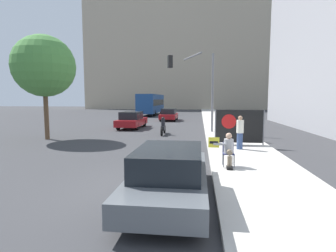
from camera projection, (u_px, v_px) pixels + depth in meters
name	position (u px, v px, depth m)	size (l,w,h in m)	color
ground_plane	(148.00, 189.00, 7.43)	(160.00, 160.00, 0.00)	#38383A
sidewalk_curb	(224.00, 129.00, 21.83)	(3.22, 90.00, 0.15)	beige
building_backdrop_far	(187.00, 41.00, 68.72)	(52.00, 12.00, 35.41)	tan
seated_protester	(228.00, 149.00, 9.31)	(0.92, 0.77, 1.20)	#474C56
jogger_on_sidewalk	(240.00, 132.00, 12.58)	(0.34, 0.34, 1.61)	#334775
protest_banner	(239.00, 126.00, 13.83)	(2.55, 0.06, 1.83)	slate
traffic_light_pole	(197.00, 78.00, 18.76)	(3.27, 3.04, 5.71)	slate
parked_car_curbside	(170.00, 173.00, 6.60)	(1.82, 4.64, 1.35)	#565B60
car_on_road_nearest	(132.00, 120.00, 22.99)	(1.83, 4.67, 1.46)	maroon
car_on_road_midblock	(169.00, 115.00, 31.16)	(1.85, 4.44, 1.43)	maroon
city_bus_on_road	(151.00, 103.00, 42.08)	(2.54, 11.08, 3.29)	navy
motorcycle_on_road	(163.00, 127.00, 18.85)	(0.28, 2.10, 1.28)	black
street_tree_near_curb	(44.00, 66.00, 16.24)	(3.80, 3.80, 6.49)	brown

